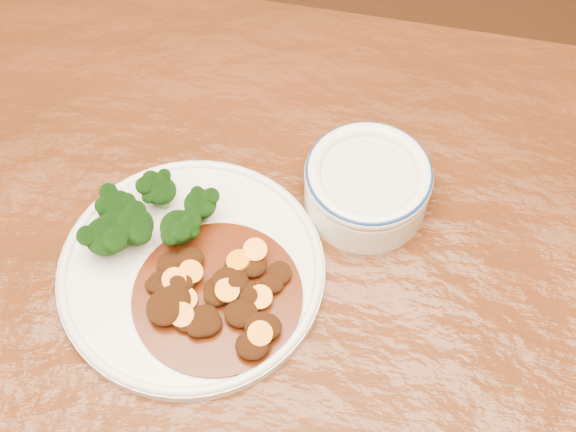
{
  "coord_description": "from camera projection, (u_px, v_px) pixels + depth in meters",
  "views": [
    {
      "loc": [
        0.05,
        -0.34,
        1.49
      ],
      "look_at": [
        0.02,
        0.11,
        0.77
      ],
      "focal_mm": 50.0,
      "sensor_mm": 36.0,
      "label": 1
    }
  ],
  "objects": [
    {
      "name": "broccoli_florets",
      "position": [
        144.0,
        216.0,
        0.83
      ],
      "size": [
        0.13,
        0.1,
        0.05
      ],
      "color": "#679C50",
      "rests_on": "dinner_plate"
    },
    {
      "name": "dining_table",
      "position": [
        262.0,
        351.0,
        0.88
      ],
      "size": [
        1.61,
        1.09,
        0.75
      ],
      "rotation": [
        0.0,
        0.0,
        -0.13
      ],
      "color": "#4F210E",
      "rests_on": "ground"
    },
    {
      "name": "mince_stew",
      "position": [
        215.0,
        298.0,
        0.8
      ],
      "size": [
        0.17,
        0.17,
        0.03
      ],
      "color": "#4C1A08",
      "rests_on": "dinner_plate"
    },
    {
      "name": "dip_bowl",
      "position": [
        367.0,
        184.0,
        0.86
      ],
      "size": [
        0.14,
        0.14,
        0.06
      ],
      "rotation": [
        0.0,
        0.0,
        -0.22
      ],
      "color": "silver",
      "rests_on": "dining_table"
    },
    {
      "name": "dinner_plate",
      "position": [
        191.0,
        270.0,
        0.83
      ],
      "size": [
        0.28,
        0.28,
        0.02
      ],
      "rotation": [
        0.0,
        0.0,
        -0.25
      ],
      "color": "silver",
      "rests_on": "dining_table"
    }
  ]
}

